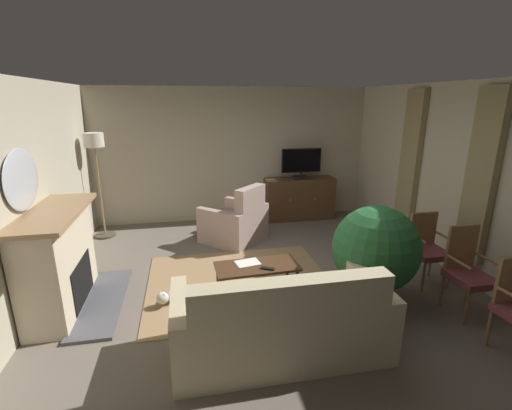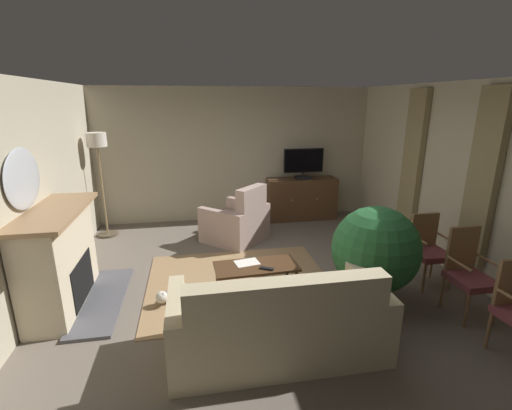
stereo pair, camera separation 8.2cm
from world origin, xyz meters
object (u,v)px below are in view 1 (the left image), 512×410
at_px(armchair_by_fireplace, 236,223).
at_px(cat, 176,294).
at_px(potted_plant_on_hearth_side, 376,249).
at_px(floor_lamp, 96,158).
at_px(sofa_floral, 282,324).
at_px(fireplace, 61,262).
at_px(wall_mirror_oval, 22,179).
at_px(side_chair_far_end, 427,247).
at_px(tv_cabinet, 299,200).
at_px(coffee_table, 257,269).
at_px(folded_newspaper, 248,263).
at_px(television, 301,163).
at_px(side_chair_mid_row, 467,269).
at_px(tv_remote, 268,268).

relative_size(armchair_by_fireplace, cat, 2.19).
bearing_deg(potted_plant_on_hearth_side, floor_lamp, 141.46).
bearing_deg(sofa_floral, armchair_by_fireplace, 90.27).
bearing_deg(fireplace, wall_mirror_oval, -180.00).
relative_size(side_chair_far_end, floor_lamp, 0.51).
distance_m(tv_cabinet, cat, 3.80).
bearing_deg(coffee_table, folded_newspaper, 138.81).
height_order(side_chair_far_end, potted_plant_on_hearth_side, potted_plant_on_hearth_side).
xyz_separation_m(sofa_floral, cat, (-1.04, 1.19, -0.23)).
bearing_deg(floor_lamp, fireplace, -89.65).
relative_size(television, armchair_by_fireplace, 0.62).
height_order(side_chair_mid_row, side_chair_far_end, side_chair_mid_row).
xyz_separation_m(coffee_table, cat, (-1.02, 0.06, -0.27)).
distance_m(television, folded_newspaper, 3.27).
bearing_deg(wall_mirror_oval, tv_remote, -7.15).
bearing_deg(coffee_table, floor_lamp, 131.98).
bearing_deg(fireplace, sofa_floral, -29.55).
bearing_deg(tv_cabinet, sofa_floral, -110.02).
bearing_deg(wall_mirror_oval, television, 33.11).
relative_size(fireplace, tv_remote, 9.43).
height_order(television, sofa_floral, television).
bearing_deg(armchair_by_fireplace, fireplace, -143.38).
height_order(fireplace, side_chair_far_end, fireplace).
distance_m(folded_newspaper, side_chair_far_end, 2.45).
bearing_deg(armchair_by_fireplace, tv_remote, -87.15).
relative_size(cat, floor_lamp, 0.32).
bearing_deg(cat, side_chair_mid_row, -14.34).
bearing_deg(wall_mirror_oval, floor_lamp, 84.47).
relative_size(tv_remote, armchair_by_fireplace, 0.13).
height_order(coffee_table, side_chair_far_end, side_chair_far_end).
distance_m(tv_cabinet, coffee_table, 3.26).
height_order(wall_mirror_oval, floor_lamp, wall_mirror_oval).
distance_m(tv_remote, side_chair_far_end, 2.23).
xyz_separation_m(folded_newspaper, side_chair_mid_row, (2.44, -0.89, 0.10)).
relative_size(wall_mirror_oval, coffee_table, 0.82).
bearing_deg(cat, armchair_by_fireplace, 61.16).
bearing_deg(wall_mirror_oval, cat, -5.15).
distance_m(coffee_table, cat, 1.06).
height_order(tv_cabinet, armchair_by_fireplace, armchair_by_fireplace).
xyz_separation_m(side_chair_far_end, floor_lamp, (-4.68, 2.67, 0.94)).
distance_m(tv_remote, cat, 1.20).
distance_m(television, side_chair_far_end, 3.12).
distance_m(television, sofa_floral, 4.32).
bearing_deg(sofa_floral, wall_mirror_oval, 152.85).
bearing_deg(sofa_floral, coffee_table, 90.99).
distance_m(television, coffee_table, 3.32).
height_order(wall_mirror_oval, side_chair_far_end, wall_mirror_oval).
xyz_separation_m(armchair_by_fireplace, cat, (-1.03, -1.87, -0.22)).
xyz_separation_m(wall_mirror_oval, armchair_by_fireplace, (2.57, 1.73, -1.27)).
bearing_deg(tv_cabinet, cat, -131.50).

